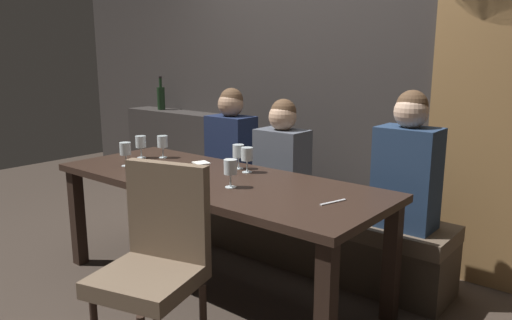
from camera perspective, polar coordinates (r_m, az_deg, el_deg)
The scene contains 19 objects.
ground at distance 3.29m, azimuth -4.64°, elevation -14.61°, with size 9.00×9.00×0.00m, color #382D26.
back_wall_tiled at distance 3.90m, azimuth 7.80°, elevation 12.34°, with size 6.00×0.12×3.00m, color #383330.
arched_door at distance 3.33m, azimuth 27.45°, elevation 8.81°, with size 0.90×0.05×2.55m.
back_counter at distance 4.89m, azimuth -9.35°, elevation 0.15°, with size 1.10×0.28×0.95m, color #2F2B29.
dining_table at distance 3.06m, azimuth -4.85°, elevation -3.63°, with size 2.20×0.84×0.74m.
banquette_bench at distance 3.69m, azimuth 2.93°, elevation -7.67°, with size 2.50×0.44×0.45m.
chair_near_side at distance 2.41m, azimuth -11.58°, elevation -10.67°, with size 0.54×0.54×0.98m.
diner_redhead at distance 3.87m, azimuth -2.93°, elevation 2.31°, with size 0.36×0.24×0.78m.
diner_bearded at distance 3.51m, azimuth 3.09°, elevation 0.86°, with size 0.36×0.24×0.73m.
diner_far_end at distance 3.05m, azimuth 17.30°, elevation -0.44°, with size 0.36×0.24×0.84m.
wine_bottle_dark_red at distance 4.93m, azimuth -11.04°, elevation 7.19°, with size 0.08×0.08×0.33m.
wine_glass_far_left at distance 3.64m, azimuth -10.87°, elevation 2.01°, with size 0.08×0.08×0.16m.
wine_glass_far_right at distance 3.42m, azimuth -15.03°, elevation 1.22°, with size 0.08×0.08×0.16m.
wine_glass_center_front at distance 3.23m, azimuth -2.07°, elevation 0.99°, with size 0.08×0.08×0.16m.
wine_glass_near_left at distance 3.67m, azimuth -13.32°, elevation 1.96°, with size 0.08×0.08×0.16m.
wine_glass_center_back at distance 2.77m, azimuth -3.01°, elevation -0.97°, with size 0.08×0.08×0.16m.
wine_glass_end_left at distance 3.12m, azimuth -1.06°, elevation 0.62°, with size 0.08×0.08×0.16m.
fork_on_table at distance 2.54m, azimuth 9.01°, elevation -4.89°, with size 0.02×0.17×0.01m, color silver.
folded_napkin at distance 3.43m, azimuth -6.42°, elevation -0.34°, with size 0.11×0.10×0.01m, color silver.
Camera 1 is at (2.06, -2.10, 1.49)m, focal length 34.22 mm.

